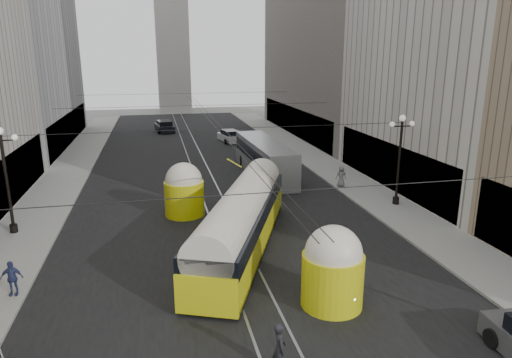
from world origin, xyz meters
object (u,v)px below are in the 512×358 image
pedestrian_crossing_a (279,348)px  pedestrian_sidewalk_left (12,278)px  streetcar (242,220)px  pedestrian_sidewalk_right (341,176)px  city_bus (265,157)px

pedestrian_crossing_a → pedestrian_sidewalk_left: pedestrian_crossing_a is taller
pedestrian_crossing_a → pedestrian_sidewalk_left: 12.58m
pedestrian_sidewalk_left → streetcar: bearing=19.0°
pedestrian_crossing_a → pedestrian_sidewalk_right: bearing=-26.8°
pedestrian_crossing_a → pedestrian_sidewalk_left: bearing=55.4°
pedestrian_crossing_a → pedestrian_sidewalk_right: size_ratio=1.08×
city_bus → pedestrian_sidewalk_right: size_ratio=7.14×
streetcar → pedestrian_sidewalk_right: (10.11, 10.22, -0.78)m
city_bus → pedestrian_crossing_a: 26.32m
streetcar → city_bus: bearing=72.1°
pedestrian_crossing_a → pedestrian_sidewalk_right: (10.77, 20.42, 0.08)m
city_bus → pedestrian_crossing_a: city_bus is taller
pedestrian_sidewalk_right → pedestrian_sidewalk_left: bearing=36.2°
streetcar → pedestrian_sidewalk_left: bearing=-165.2°
city_bus → pedestrian_sidewalk_left: 24.31m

